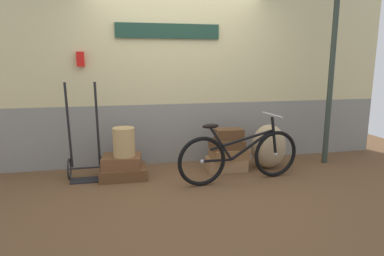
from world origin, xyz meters
name	(u,v)px	position (x,y,z in m)	size (l,w,h in m)	color
ground	(188,180)	(0.00, 0.00, -0.03)	(8.75, 5.20, 0.06)	brown
station_building	(177,70)	(0.01, 0.85, 1.42)	(6.75, 0.74, 2.83)	gray
suitcase_0	(123,172)	(-0.84, 0.20, 0.08)	(0.62, 0.44, 0.15)	brown
suitcase_1	(122,161)	(-0.86, 0.23, 0.23)	(0.51, 0.39, 0.15)	brown
suitcase_2	(226,164)	(0.62, 0.24, 0.09)	(0.55, 0.36, 0.17)	#9E754C
suitcase_3	(229,154)	(0.65, 0.20, 0.25)	(0.51, 0.31, 0.15)	olive
suitcase_4	(227,144)	(0.61, 0.21, 0.39)	(0.48, 0.30, 0.13)	brown
suitcase_5	(229,134)	(0.65, 0.23, 0.53)	(0.39, 0.24, 0.15)	brown
wicker_basket	(124,142)	(-0.82, 0.21, 0.50)	(0.29, 0.29, 0.38)	tan
luggage_trolley	(85,157)	(-1.33, 0.28, 0.30)	(0.44, 0.36, 1.29)	black
burlap_sack	(268,146)	(1.25, 0.21, 0.32)	(0.51, 0.43, 0.64)	tan
bicycle	(240,156)	(0.64, -0.24, 0.34)	(1.69, 0.46, 0.87)	black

